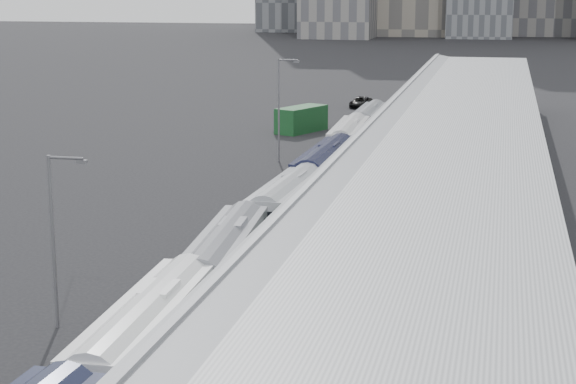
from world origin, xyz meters
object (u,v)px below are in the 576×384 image
(street_lamp_far, at_px, (281,104))
(suv, at_px, (361,102))
(bus_3, at_px, (225,266))
(bus_5, at_px, (325,174))
(bus_6, at_px, (349,144))
(street_lamp_near, at_px, (56,230))
(shipping_container, at_px, (301,119))
(bus_7, at_px, (369,125))
(bus_2, at_px, (148,348))
(bus_4, at_px, (289,209))

(street_lamp_far, height_order, suv, street_lamp_far)
(bus_3, bearing_deg, bus_5, 83.62)
(bus_6, xyz_separation_m, street_lamp_near, (-6.60, -48.95, 3.45))
(bus_6, height_order, shipping_container, bus_6)
(bus_7, height_order, street_lamp_near, street_lamp_near)
(bus_2, relative_size, bus_3, 1.02)
(bus_4, distance_m, suv, 68.37)
(bus_4, relative_size, street_lamp_far, 1.34)
(street_lamp_far, bearing_deg, street_lamp_near, -90.53)
(bus_7, bearing_deg, bus_2, -89.87)
(bus_4, height_order, street_lamp_far, street_lamp_far)
(bus_5, distance_m, suv, 56.42)
(bus_5, bearing_deg, street_lamp_near, -100.84)
(bus_5, bearing_deg, bus_6, 93.91)
(bus_3, distance_m, street_lamp_far, 40.33)
(bus_7, height_order, street_lamp_far, street_lamp_far)
(bus_5, height_order, bus_7, bus_5)
(street_lamp_near, height_order, shipping_container, street_lamp_near)
(street_lamp_near, relative_size, shipping_container, 1.26)
(bus_2, xyz_separation_m, street_lamp_near, (-6.71, 5.54, 3.39))
(bus_6, bearing_deg, suv, 94.91)
(bus_2, xyz_separation_m, street_lamp_far, (-6.28, 52.01, 3.98))
(bus_6, xyz_separation_m, street_lamp_far, (-6.17, -2.48, 4.03))
(bus_6, relative_size, street_lamp_near, 1.49)
(shipping_container, relative_size, suv, 1.31)
(bus_2, distance_m, bus_7, 68.29)
(street_lamp_near, bearing_deg, shipping_container, 91.37)
(bus_5, relative_size, bus_6, 1.06)
(bus_7, relative_size, street_lamp_near, 1.40)
(bus_3, distance_m, bus_6, 42.14)
(bus_5, bearing_deg, bus_4, -89.86)
(bus_2, height_order, bus_7, bus_2)
(bus_7, distance_m, street_lamp_far, 17.91)
(bus_2, height_order, street_lamp_near, street_lamp_near)
(street_lamp_far, bearing_deg, suv, 88.09)
(street_lamp_near, bearing_deg, suv, 88.81)
(bus_7, bearing_deg, bus_6, -90.13)
(bus_7, bearing_deg, shipping_container, 160.89)
(bus_5, relative_size, shipping_container, 2.00)
(bus_4, relative_size, street_lamp_near, 1.52)
(bus_3, height_order, bus_6, bus_3)
(street_lamp_near, height_order, suv, street_lamp_near)
(bus_5, xyz_separation_m, bus_6, (-0.65, 15.93, -0.10))
(bus_3, bearing_deg, suv, 88.45)
(shipping_container, bearing_deg, street_lamp_near, -65.06)
(bus_5, distance_m, street_lamp_far, 15.59)
(bus_2, relative_size, suv, 2.56)
(bus_7, bearing_deg, suv, 100.40)
(street_lamp_far, height_order, shipping_container, street_lamp_far)
(bus_4, relative_size, bus_6, 1.02)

